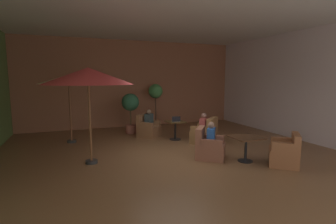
{
  "coord_description": "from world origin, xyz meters",
  "views": [
    {
      "loc": [
        -2.83,
        -6.83,
        2.29
      ],
      "look_at": [
        0.0,
        0.52,
        1.24
      ],
      "focal_mm": 27.46,
      "sensor_mm": 36.0,
      "label": 1
    }
  ],
  "objects_px": {
    "cafe_table_front_left": "(175,127)",
    "armchair_front_right_north": "(209,147)",
    "armchair_front_right_east": "(285,153)",
    "potted_tree_left_corner": "(130,106)",
    "potted_tree_mid_left": "(156,97)",
    "patio_umbrella_tall_red": "(88,76)",
    "patron_with_friend": "(149,119)",
    "iced_drink_cup": "(178,120)",
    "open_laptop": "(176,120)",
    "patron_blue_shirt": "(204,123)",
    "armchair_front_left_north": "(148,129)",
    "patron_by_window": "(211,134)",
    "patio_umbrella_center_beige": "(69,80)",
    "armchair_front_left_east": "(205,134)",
    "cafe_table_front_right": "(246,142)"
  },
  "relations": [
    {
      "from": "armchair_front_left_east",
      "to": "patio_umbrella_tall_red",
      "type": "xyz_separation_m",
      "value": [
        -3.93,
        -0.81,
        2.0
      ]
    },
    {
      "from": "potted_tree_mid_left",
      "to": "iced_drink_cup",
      "type": "height_order",
      "value": "potted_tree_mid_left"
    },
    {
      "from": "armchair_front_right_north",
      "to": "patron_blue_shirt",
      "type": "bearing_deg",
      "value": 66.02
    },
    {
      "from": "cafe_table_front_right",
      "to": "patron_blue_shirt",
      "type": "distance_m",
      "value": 2.23
    },
    {
      "from": "armchair_front_left_north",
      "to": "patron_with_friend",
      "type": "xyz_separation_m",
      "value": [
        0.03,
        -0.03,
        0.39
      ]
    },
    {
      "from": "patio_umbrella_tall_red",
      "to": "cafe_table_front_right",
      "type": "bearing_deg",
      "value": -18.98
    },
    {
      "from": "patron_by_window",
      "to": "armchair_front_left_north",
      "type": "bearing_deg",
      "value": 104.87
    },
    {
      "from": "patio_umbrella_center_beige",
      "to": "patron_blue_shirt",
      "type": "distance_m",
      "value": 4.95
    },
    {
      "from": "armchair_front_right_north",
      "to": "patio_umbrella_center_beige",
      "type": "distance_m",
      "value": 5.33
    },
    {
      "from": "patio_umbrella_tall_red",
      "to": "potted_tree_mid_left",
      "type": "relative_size",
      "value": 1.27
    },
    {
      "from": "cafe_table_front_left",
      "to": "potted_tree_mid_left",
      "type": "relative_size",
      "value": 0.34
    },
    {
      "from": "open_laptop",
      "to": "patron_blue_shirt",
      "type": "bearing_deg",
      "value": -44.65
    },
    {
      "from": "armchair_front_left_east",
      "to": "patron_blue_shirt",
      "type": "relative_size",
      "value": 1.8
    },
    {
      "from": "armchair_front_right_north",
      "to": "armchair_front_right_east",
      "type": "height_order",
      "value": "armchair_front_right_north"
    },
    {
      "from": "armchair_front_right_east",
      "to": "iced_drink_cup",
      "type": "distance_m",
      "value": 3.91
    },
    {
      "from": "armchair_front_right_east",
      "to": "patron_blue_shirt",
      "type": "distance_m",
      "value": 3.01
    },
    {
      "from": "armchair_front_right_east",
      "to": "armchair_front_left_north",
      "type": "bearing_deg",
      "value": 117.68
    },
    {
      "from": "armchair_front_left_north",
      "to": "patio_umbrella_center_beige",
      "type": "bearing_deg",
      "value": 178.13
    },
    {
      "from": "armchair_front_right_east",
      "to": "potted_tree_left_corner",
      "type": "xyz_separation_m",
      "value": [
        -2.87,
        5.39,
        0.8
      ]
    },
    {
      "from": "cafe_table_front_left",
      "to": "patio_umbrella_center_beige",
      "type": "height_order",
      "value": "patio_umbrella_center_beige"
    },
    {
      "from": "armchair_front_left_east",
      "to": "armchair_front_left_north",
      "type": "bearing_deg",
      "value": 132.96
    },
    {
      "from": "patio_umbrella_center_beige",
      "to": "patron_with_friend",
      "type": "distance_m",
      "value": 3.24
    },
    {
      "from": "armchair_front_right_north",
      "to": "open_laptop",
      "type": "height_order",
      "value": "open_laptop"
    },
    {
      "from": "cafe_table_front_right",
      "to": "armchair_front_right_east",
      "type": "xyz_separation_m",
      "value": [
        0.74,
        -0.66,
        -0.21
      ]
    },
    {
      "from": "cafe_table_front_right",
      "to": "potted_tree_left_corner",
      "type": "bearing_deg",
      "value": 114.22
    },
    {
      "from": "open_laptop",
      "to": "cafe_table_front_right",
      "type": "bearing_deg",
      "value": -74.22
    },
    {
      "from": "armchair_front_left_north",
      "to": "patron_blue_shirt",
      "type": "height_order",
      "value": "patron_blue_shirt"
    },
    {
      "from": "armchair_front_left_north",
      "to": "armchair_front_left_east",
      "type": "xyz_separation_m",
      "value": [
        1.58,
        -1.7,
        0.01
      ]
    },
    {
      "from": "patron_by_window",
      "to": "patron_with_friend",
      "type": "distance_m",
      "value": 3.38
    },
    {
      "from": "armchair_front_right_north",
      "to": "open_laptop",
      "type": "distance_m",
      "value": 2.39
    },
    {
      "from": "cafe_table_front_left",
      "to": "open_laptop",
      "type": "xyz_separation_m",
      "value": [
        -0.01,
        -0.09,
        0.25
      ]
    },
    {
      "from": "patron_with_friend",
      "to": "potted_tree_left_corner",
      "type": "bearing_deg",
      "value": 120.74
    },
    {
      "from": "armchair_front_right_east",
      "to": "potted_tree_mid_left",
      "type": "relative_size",
      "value": 0.51
    },
    {
      "from": "patio_umbrella_center_beige",
      "to": "open_laptop",
      "type": "height_order",
      "value": "patio_umbrella_center_beige"
    },
    {
      "from": "cafe_table_front_left",
      "to": "armchair_front_right_north",
      "type": "relative_size",
      "value": 0.65
    },
    {
      "from": "armchair_front_right_east",
      "to": "patron_by_window",
      "type": "relative_size",
      "value": 1.61
    },
    {
      "from": "patio_umbrella_center_beige",
      "to": "patron_by_window",
      "type": "bearing_deg",
      "value": -42.55
    },
    {
      "from": "armchair_front_left_east",
      "to": "patio_umbrella_tall_red",
      "type": "bearing_deg",
      "value": -168.34
    },
    {
      "from": "patio_umbrella_tall_red",
      "to": "open_laptop",
      "type": "bearing_deg",
      "value": 26.84
    },
    {
      "from": "armchair_front_right_east",
      "to": "patron_by_window",
      "type": "xyz_separation_m",
      "value": [
        -1.5,
        1.23,
        0.38
      ]
    },
    {
      "from": "armchair_front_left_north",
      "to": "patron_with_friend",
      "type": "bearing_deg",
      "value": -46.01
    },
    {
      "from": "patron_by_window",
      "to": "patio_umbrella_tall_red",
      "type": "bearing_deg",
      "value": 166.23
    },
    {
      "from": "armchair_front_right_north",
      "to": "patio_umbrella_center_beige",
      "type": "bearing_deg",
      "value": 137.4
    },
    {
      "from": "armchair_front_right_north",
      "to": "armchair_front_right_east",
      "type": "xyz_separation_m",
      "value": [
        1.54,
        -1.26,
        0.01
      ]
    },
    {
      "from": "armchair_front_right_east",
      "to": "patio_umbrella_tall_red",
      "type": "xyz_separation_m",
      "value": [
        -4.73,
        2.02,
        2.0
      ]
    },
    {
      "from": "patio_umbrella_tall_red",
      "to": "patron_with_friend",
      "type": "relative_size",
      "value": 3.93
    },
    {
      "from": "armchair_front_right_east",
      "to": "potted_tree_mid_left",
      "type": "xyz_separation_m",
      "value": [
        -1.52,
        6.17,
        1.07
      ]
    },
    {
      "from": "cafe_table_front_left",
      "to": "potted_tree_left_corner",
      "type": "bearing_deg",
      "value": 127.65
    },
    {
      "from": "patio_umbrella_center_beige",
      "to": "iced_drink_cup",
      "type": "distance_m",
      "value": 4.11
    },
    {
      "from": "patio_umbrella_tall_red",
      "to": "potted_tree_mid_left",
      "type": "xyz_separation_m",
      "value": [
        3.21,
        4.15,
        -0.92
      ]
    }
  ]
}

